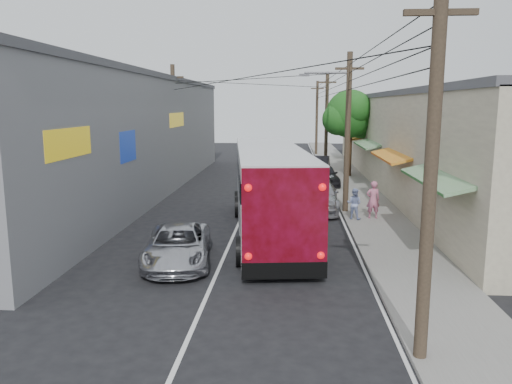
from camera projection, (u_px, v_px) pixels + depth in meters
ground at (198, 316)px, 13.08m from camera, size 120.00×120.00×0.00m
sidewalk at (354, 189)px, 32.28m from camera, size 3.00×80.00×0.12m
building_right at (419, 140)px, 33.41m from camera, size 7.09×40.00×6.25m
building_left at (114, 135)px, 30.71m from camera, size 7.20×36.00×7.25m
utility_poles at (302, 126)px, 32.13m from camera, size 11.80×45.28×8.00m
street_tree at (351, 115)px, 37.37m from camera, size 4.40×4.00×6.60m
coach_bus at (269, 189)px, 21.30m from camera, size 4.11×12.97×3.68m
jeepney at (178, 245)px, 17.27m from camera, size 2.79×4.95×1.30m
parked_suv at (317, 195)px, 26.12m from camera, size 2.44×5.45×1.55m
parked_car_mid at (323, 175)px, 33.96m from camera, size 2.31×4.62×1.51m
parked_car_far at (319, 166)px, 39.17m from camera, size 2.09×4.66×1.48m
pedestrian_near at (373, 200)px, 23.64m from camera, size 0.70×0.51×1.80m
pedestrian_far at (354, 204)px, 23.52m from camera, size 0.89×0.82×1.47m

